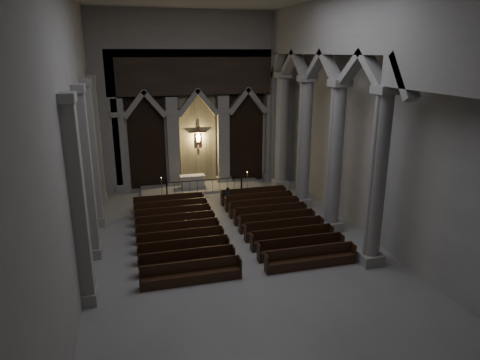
{
  "coord_description": "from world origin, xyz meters",
  "views": [
    {
      "loc": [
        -4.83,
        -18.12,
        9.33
      ],
      "look_at": [
        0.79,
        3.0,
        2.76
      ],
      "focal_mm": 32.0,
      "sensor_mm": 36.0,
      "label": 1
    }
  ],
  "objects_px": {
    "candle_stand_right": "(247,186)",
    "worshipper": "(228,197)",
    "altar": "(192,181)",
    "candle_stand_left": "(162,191)",
    "altar_rail": "(205,184)",
    "pews": "(229,229)"
  },
  "relations": [
    {
      "from": "altar",
      "to": "worshipper",
      "type": "height_order",
      "value": "worshipper"
    },
    {
      "from": "altar_rail",
      "to": "worshipper",
      "type": "height_order",
      "value": "worshipper"
    },
    {
      "from": "candle_stand_left",
      "to": "pews",
      "type": "xyz_separation_m",
      "value": [
        2.9,
        -7.17,
        -0.06
      ]
    },
    {
      "from": "altar_rail",
      "to": "candle_stand_left",
      "type": "bearing_deg",
      "value": 177.05
    },
    {
      "from": "altar",
      "to": "pews",
      "type": "height_order",
      "value": "altar"
    },
    {
      "from": "candle_stand_left",
      "to": "altar",
      "type": "bearing_deg",
      "value": 25.44
    },
    {
      "from": "candle_stand_left",
      "to": "candle_stand_right",
      "type": "relative_size",
      "value": 0.93
    },
    {
      "from": "pews",
      "to": "worshipper",
      "type": "xyz_separation_m",
      "value": [
        0.97,
        4.24,
        0.3
      ]
    },
    {
      "from": "candle_stand_left",
      "to": "pews",
      "type": "relative_size",
      "value": 0.14
    },
    {
      "from": "altar",
      "to": "pews",
      "type": "bearing_deg",
      "value": -85.33
    },
    {
      "from": "pews",
      "to": "candle_stand_left",
      "type": "bearing_deg",
      "value": 112.02
    },
    {
      "from": "altar",
      "to": "altar_rail",
      "type": "distance_m",
      "value": 1.39
    },
    {
      "from": "altar",
      "to": "candle_stand_left",
      "type": "distance_m",
      "value": 2.48
    },
    {
      "from": "altar",
      "to": "candle_stand_left",
      "type": "relative_size",
      "value": 1.28
    },
    {
      "from": "pews",
      "to": "worshipper",
      "type": "bearing_deg",
      "value": 77.09
    },
    {
      "from": "altar",
      "to": "worshipper",
      "type": "xyz_separation_m",
      "value": [
        1.64,
        -3.99,
        0.01
      ]
    },
    {
      "from": "candle_stand_left",
      "to": "worshipper",
      "type": "relative_size",
      "value": 1.11
    },
    {
      "from": "altar_rail",
      "to": "worshipper",
      "type": "xyz_separation_m",
      "value": [
        0.97,
        -2.78,
        -0.08
      ]
    },
    {
      "from": "altar",
      "to": "candle_stand_right",
      "type": "distance_m",
      "value": 3.91
    },
    {
      "from": "worshipper",
      "to": "pews",
      "type": "bearing_deg",
      "value": -99.12
    },
    {
      "from": "altar",
      "to": "altar_rail",
      "type": "bearing_deg",
      "value": -60.9
    },
    {
      "from": "candle_stand_right",
      "to": "worshipper",
      "type": "height_order",
      "value": "candle_stand_right"
    }
  ]
}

